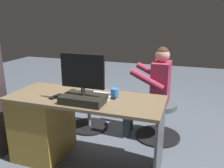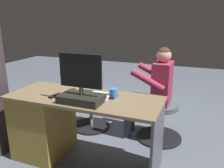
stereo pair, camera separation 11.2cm
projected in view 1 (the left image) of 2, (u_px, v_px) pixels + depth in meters
ground_plane at (102, 141)px, 2.89m from camera, size 10.00×10.00×0.00m
desk at (52, 122)px, 2.49m from camera, size 1.55×0.62×0.73m
monitor at (83, 90)px, 2.09m from camera, size 0.41×0.25×0.45m
keyboard at (97, 94)px, 2.32m from camera, size 0.42×0.14×0.02m
computer_mouse at (73, 91)px, 2.41m from camera, size 0.06×0.10×0.04m
cup at (115, 93)px, 2.26m from camera, size 0.08×0.08×0.09m
tv_remote at (56, 96)px, 2.26m from camera, size 0.07×0.16×0.02m
notebook_binder at (98, 98)px, 2.22m from camera, size 0.23×0.31×0.02m
office_chair_teddy at (89, 109)px, 3.17m from camera, size 0.52×0.52×0.47m
teddy_bear at (89, 85)px, 3.08m from camera, size 0.23×0.23×0.33m
visitor_chair at (159, 118)px, 2.92m from camera, size 0.57×0.57×0.47m
person at (153, 86)px, 2.83m from camera, size 0.55×0.49×1.16m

